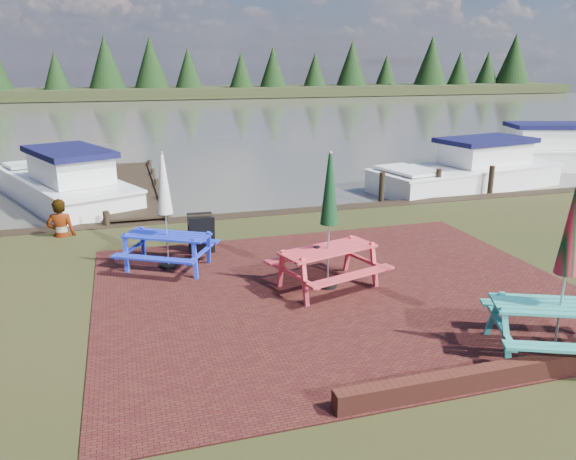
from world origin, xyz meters
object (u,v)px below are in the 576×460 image
(picnic_table_blue, at_px, (166,229))
(picnic_table_red, at_px, (329,242))
(person, at_px, (58,199))
(chalkboard, at_px, (201,234))
(jetty, at_px, (132,187))
(boat_near, at_px, (469,173))
(picnic_table_teal, at_px, (562,297))
(boat_jetty, at_px, (65,186))
(boat_far, at_px, (530,154))

(picnic_table_blue, bearing_deg, picnic_table_red, -4.31)
(picnic_table_red, bearing_deg, person, 119.52)
(picnic_table_red, distance_m, picnic_table_blue, 3.47)
(picnic_table_blue, bearing_deg, person, 157.76)
(chalkboard, relative_size, jetty, 0.10)
(boat_near, bearing_deg, jetty, 68.01)
(picnic_table_teal, distance_m, boat_near, 12.67)
(boat_near, relative_size, person, 3.95)
(picnic_table_red, relative_size, picnic_table_blue, 1.07)
(jetty, distance_m, boat_jetty, 2.19)
(picnic_table_teal, xyz_separation_m, picnic_table_blue, (-5.21, 5.37, -0.06))
(jetty, distance_m, boat_near, 11.91)
(boat_jetty, relative_size, person, 3.91)
(picnic_table_teal, relative_size, person, 1.38)
(jetty, bearing_deg, picnic_table_red, -71.39)
(boat_far, bearing_deg, boat_near, 135.81)
(picnic_table_red, xyz_separation_m, jetty, (-3.36, 9.99, -0.81))
(boat_near, xyz_separation_m, person, (-13.56, -2.71, 0.57))
(jetty, bearing_deg, boat_near, -10.87)
(picnic_table_blue, bearing_deg, boat_far, 58.06)
(boat_near, bearing_deg, person, 90.18)
(picnic_table_teal, distance_m, picnic_table_blue, 7.48)
(boat_jetty, relative_size, boat_far, 1.04)
(picnic_table_teal, bearing_deg, jetty, 136.20)
(picnic_table_blue, xyz_separation_m, boat_far, (15.96, 8.46, -0.43))
(picnic_table_teal, height_order, jetty, picnic_table_teal)
(chalkboard, bearing_deg, boat_jetty, 120.57)
(picnic_table_blue, bearing_deg, boat_near, 57.47)
(boat_jetty, distance_m, person, 4.35)
(jetty, height_order, boat_jetty, boat_jetty)
(person, bearing_deg, picnic_table_teal, 140.87)
(boat_jetty, bearing_deg, chalkboard, -85.80)
(chalkboard, distance_m, boat_far, 16.99)
(picnic_table_red, height_order, person, picnic_table_red)
(picnic_table_teal, bearing_deg, person, 155.03)
(picnic_table_red, xyz_separation_m, boat_far, (13.09, 10.42, -0.49))
(picnic_table_teal, relative_size, boat_near, 0.35)
(person, bearing_deg, boat_jetty, -78.41)
(chalkboard, relative_size, boat_near, 0.12)
(boat_near, bearing_deg, picnic_table_blue, 106.23)
(boat_far, bearing_deg, picnic_table_blue, 134.46)
(picnic_table_blue, distance_m, person, 3.89)
(picnic_table_blue, height_order, person, picnic_table_blue)
(boat_jetty, xyz_separation_m, person, (0.20, -4.31, 0.54))
(picnic_table_red, xyz_separation_m, boat_jetty, (-5.43, 9.35, -0.51))
(picnic_table_blue, relative_size, boat_jetty, 0.33)
(picnic_table_teal, distance_m, picnic_table_red, 4.14)
(picnic_table_blue, bearing_deg, picnic_table_teal, -15.75)
(chalkboard, xyz_separation_m, jetty, (-1.32, 7.28, -0.36))
(boat_far, bearing_deg, person, 122.89)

